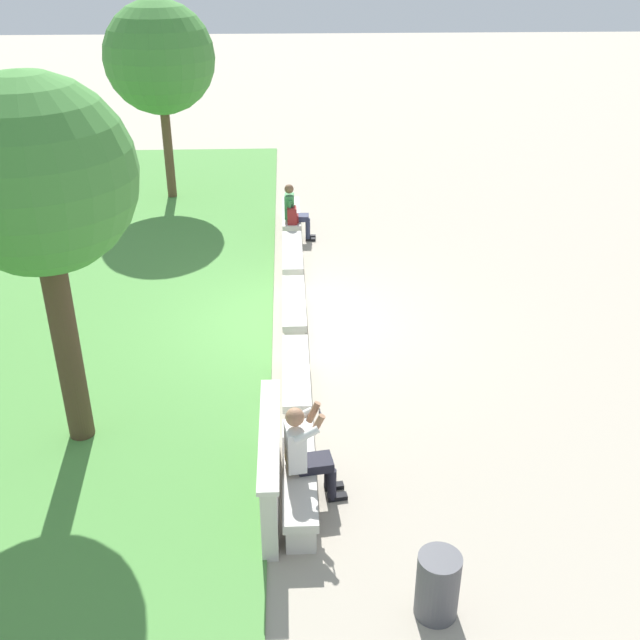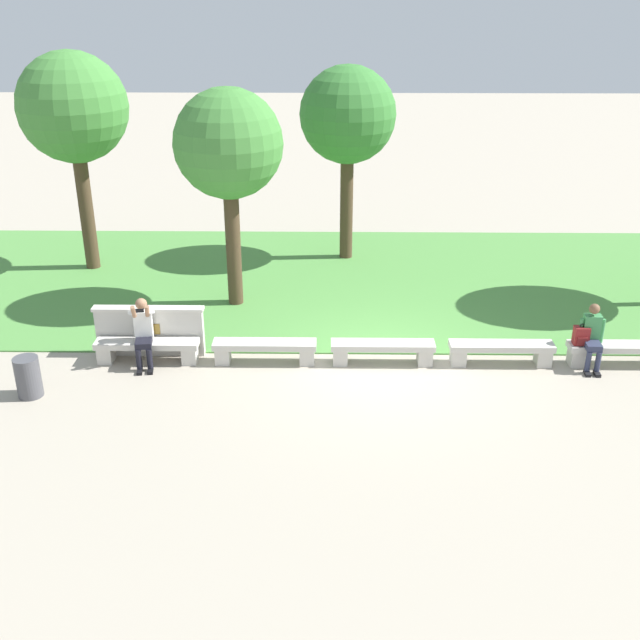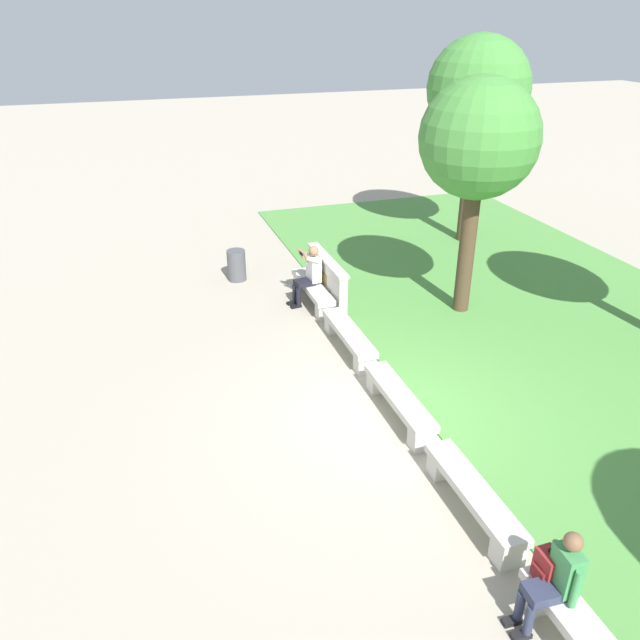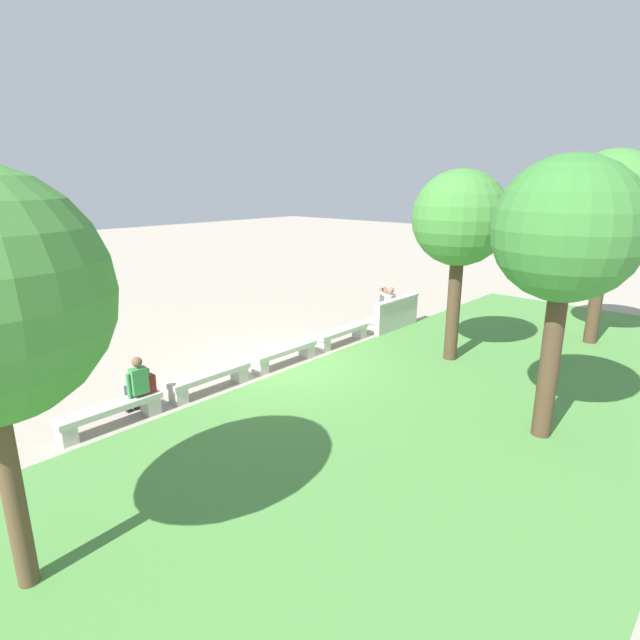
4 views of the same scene
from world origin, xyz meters
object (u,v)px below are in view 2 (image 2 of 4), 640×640
at_px(tree_behind_wall, 73,109).
at_px(tree_left_background, 228,146).
at_px(person_distant, 592,335).
at_px(backpack, 581,336).
at_px(person_photographer, 143,329).
at_px(bench_end, 620,351).
at_px(trash_bin, 28,377).
at_px(bench_far, 501,350).
at_px(bench_main, 147,348).
at_px(bench_near, 265,349).
at_px(tree_far_back, 348,117).
at_px(bench_mid, 383,349).

relative_size(tree_behind_wall, tree_left_background, 1.11).
bearing_deg(person_distant, backpack, 166.62).
bearing_deg(tree_left_background, person_photographer, -114.73).
bearing_deg(tree_behind_wall, person_distant, -25.63).
height_order(bench_end, trash_bin, trash_bin).
xyz_separation_m(bench_far, person_photographer, (-6.86, -0.08, 0.43)).
distance_m(bench_main, bench_near, 2.28).
relative_size(backpack, tree_far_back, 0.09).
bearing_deg(person_distant, bench_main, 179.55).
bearing_deg(bench_near, bench_end, 0.00).
bearing_deg(person_distant, tree_left_background, 157.13).
bearing_deg(bench_mid, trash_bin, -168.09).
bearing_deg(tree_far_back, tree_behind_wall, -172.17).
xyz_separation_m(bench_main, trash_bin, (-1.81, -1.34, 0.07)).
height_order(backpack, tree_far_back, tree_far_back).
bearing_deg(bench_end, backpack, -178.43).
bearing_deg(person_distant, person_photographer, -179.93).
bearing_deg(person_photographer, trash_bin, -144.64).
xyz_separation_m(bench_mid, tree_far_back, (-0.61, 6.18, 3.42)).
distance_m(bench_far, person_photographer, 6.88).
xyz_separation_m(bench_near, bench_end, (6.84, 0.00, 0.00)).
height_order(bench_main, bench_end, same).
bearing_deg(bench_far, person_photographer, -179.36).
height_order(tree_left_background, tree_far_back, tree_far_back).
relative_size(bench_mid, tree_behind_wall, 0.37).
bearing_deg(bench_far, bench_mid, 180.00).
bearing_deg(person_distant, trash_bin, -172.94).
height_order(person_photographer, tree_left_background, tree_left_background).
height_order(bench_far, trash_bin, trash_bin).
distance_m(person_distant, tree_far_back, 8.31).
xyz_separation_m(bench_end, tree_left_background, (-7.75, 2.95, 3.31)).
distance_m(bench_end, backpack, 0.86).
relative_size(bench_far, tree_far_back, 0.40).
bearing_deg(bench_near, person_distant, -0.61).
distance_m(bench_end, tree_left_background, 8.93).
distance_m(person_distant, tree_behind_wall, 12.78).
xyz_separation_m(bench_near, bench_mid, (2.28, 0.00, 0.00)).
relative_size(bench_far, person_photographer, 1.51).
distance_m(bench_near, backpack, 6.05).
relative_size(tree_behind_wall, trash_bin, 7.17).
xyz_separation_m(bench_near, backpack, (6.04, -0.02, 0.32)).
distance_m(person_distant, backpack, 0.20).
relative_size(person_photographer, tree_behind_wall, 0.25).
bearing_deg(bench_mid, person_photographer, -179.04).
relative_size(bench_mid, tree_far_back, 0.40).
height_order(backpack, tree_behind_wall, tree_behind_wall).
xyz_separation_m(tree_far_back, trash_bin, (-5.76, -7.52, -3.34)).
height_order(bench_near, person_photographer, person_photographer).
bearing_deg(bench_main, trash_bin, -143.38).
bearing_deg(tree_far_back, person_distant, -53.88).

